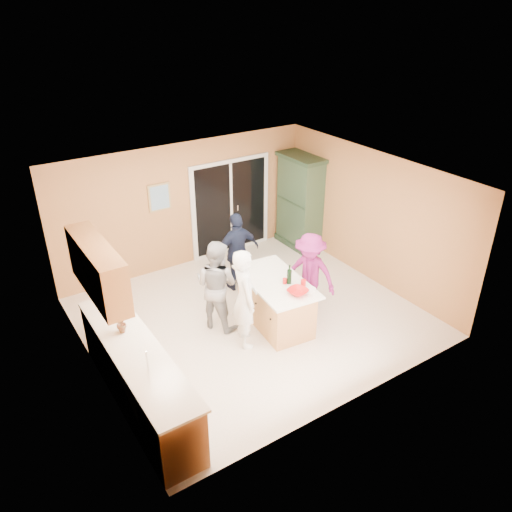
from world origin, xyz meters
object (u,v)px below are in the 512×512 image
woman_grey (216,285)px  woman_magenta (309,274)px  kitchen_island (276,303)px  green_hutch (300,203)px  woman_white (245,298)px  woman_navy (238,252)px

woman_grey → woman_magenta: size_ratio=1.06×
woman_grey → woman_magenta: (1.59, -0.50, -0.04)m
kitchen_island → green_hutch: (2.24, 2.25, 0.62)m
kitchen_island → woman_white: bearing=-160.9°
woman_grey → woman_navy: size_ratio=1.03×
green_hutch → woman_magenta: size_ratio=1.37×
green_hutch → woman_navy: green_hutch is taller
woman_grey → kitchen_island: bearing=-148.3°
woman_white → woman_grey: 0.69m
woman_grey → green_hutch: bearing=-88.6°
woman_grey → woman_navy: bearing=-75.2°
woman_white → green_hutch: bearing=-32.4°
woman_white → woman_magenta: bearing=-64.8°
woman_grey → woman_magenta: bearing=-135.5°
kitchen_island → woman_grey: bearing=155.6°
woman_grey → woman_magenta: 1.67m
green_hutch → woman_grey: bearing=-150.7°
woman_magenta → green_hutch: bearing=117.5°
kitchen_island → woman_navy: bearing=92.4°
kitchen_island → green_hutch: size_ratio=0.82×
woman_white → woman_navy: size_ratio=1.09×
woman_navy → kitchen_island: bearing=87.4°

